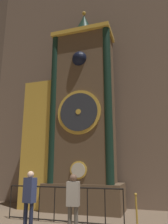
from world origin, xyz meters
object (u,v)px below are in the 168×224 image
(clock_tower, at_px, (74,119))
(visitor_far, at_px, (73,198))
(visitor_near, at_px, (29,195))
(stanchion_post, at_px, (137,218))

(clock_tower, bearing_deg, visitor_far, -69.57)
(clock_tower, distance_m, visitor_near, 4.52)
(clock_tower, height_order, stanchion_post, clock_tower)
(clock_tower, distance_m, stanchion_post, 5.08)
(visitor_near, height_order, stanchion_post, visitor_near)
(visitor_near, relative_size, stanchion_post, 1.62)
(visitor_far, bearing_deg, visitor_near, 175.93)
(clock_tower, height_order, visitor_near, clock_tower)
(visitor_near, height_order, visitor_far, visitor_near)
(visitor_near, bearing_deg, stanchion_post, 36.49)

